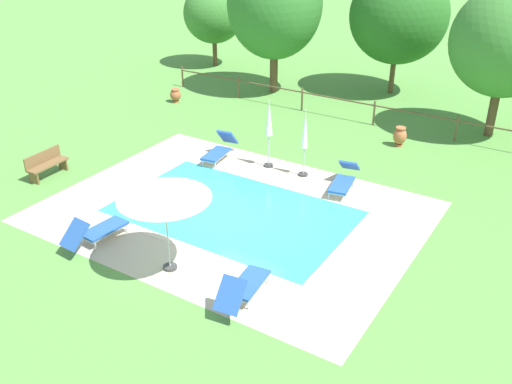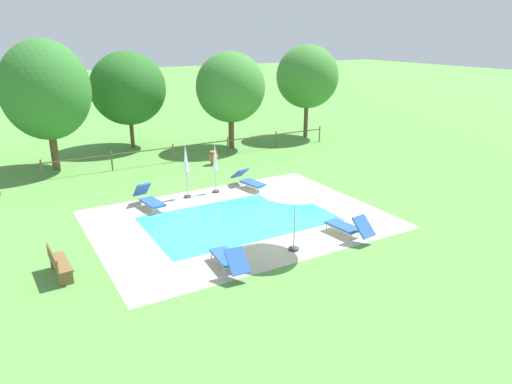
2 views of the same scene
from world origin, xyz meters
name	(u,v)px [view 2 (image 2 of 2)]	position (x,y,z in m)	size (l,w,h in m)	color
ground_plane	(239,219)	(0.00, 0.00, 0.00)	(160.00, 160.00, 0.00)	#599342
pool_deck_paving	(239,219)	(0.00, 0.00, 0.00)	(10.99, 8.25, 0.01)	beige
swimming_pool_water	(239,219)	(0.00, 0.00, 0.01)	(7.07, 4.34, 0.01)	#38C6D1
pool_coping_rim	(239,219)	(0.00, 0.00, 0.01)	(7.55, 4.82, 0.01)	beige
sun_lounger_north_near_steps	(249,180)	(2.22, 3.16, 0.37)	(0.95, 2.07, 0.85)	#2856A8
sun_lounger_north_mid	(349,226)	(2.62, -3.38, 0.39)	(0.83, 1.98, 0.93)	#2856A8
sun_lounger_north_far	(149,199)	(-2.62, 2.98, 0.39)	(0.87, 1.96, 0.95)	#2856A8
sun_lounger_north_end	(229,258)	(-2.19, -3.43, 0.38)	(0.75, 1.98, 0.91)	#2856A8
patio_umbrella_open_foreground	(295,187)	(0.31, -3.32, 2.22)	(2.31, 2.31, 2.44)	#383838
patio_umbrella_closed_row_west	(215,161)	(0.61, 3.39, 1.48)	(0.32, 0.32, 2.38)	#383838
patio_umbrella_closed_row_mid_west	(186,162)	(-0.78, 3.39, 1.62)	(0.32, 0.32, 2.47)	#383838
wooden_bench_lawn_side	(58,263)	(-6.78, -1.31, 0.47)	(0.51, 1.52, 0.87)	brown
terracotta_urn_near_fence	(213,158)	(2.50, 7.68, 0.41)	(0.51, 0.51, 0.76)	#B7663D
perimeter_fence	(173,150)	(0.80, 9.29, 0.69)	(20.43, 0.08, 1.05)	brown
tree_far_west	(128,88)	(-0.16, 13.95, 3.67)	(4.55, 4.55, 5.88)	brown
tree_centre	(307,77)	(11.10, 11.04, 4.07)	(4.14, 4.14, 6.15)	brown
tree_east_mid	(46,90)	(-5.10, 11.04, 4.14)	(4.42, 4.42, 6.65)	brown
tree_far_east	(231,87)	(5.16, 10.68, 3.74)	(4.18, 4.18, 5.86)	brown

